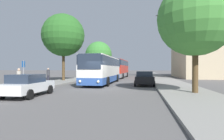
{
  "coord_description": "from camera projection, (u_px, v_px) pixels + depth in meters",
  "views": [
    {
      "loc": [
        3.75,
        -15.73,
        1.85
      ],
      "look_at": [
        -1.01,
        11.51,
        1.61
      ],
      "focal_mm": 28.0,
      "sensor_mm": 36.0,
      "label": 1
    }
  ],
  "objects": [
    {
      "name": "parked_car_left_curb",
      "position": [
        28.0,
        85.0,
        11.6
      ],
      "size": [
        2.16,
        4.17,
        1.47
      ],
      "rotation": [
        0.0,
        0.0,
        0.05
      ],
      "color": "silver",
      "rests_on": "ground_plane"
    },
    {
      "name": "bus_middle",
      "position": [
        119.0,
        68.0,
        34.99
      ],
      "size": [
        2.98,
        11.77,
        3.52
      ],
      "rotation": [
        0.0,
        0.0,
        -0.03
      ],
      "color": "gray",
      "rests_on": "ground_plane"
    },
    {
      "name": "bus_stop_sign",
      "position": [
        24.0,
        70.0,
        16.78
      ],
      "size": [
        0.08,
        0.45,
        2.47
      ],
      "color": "gray",
      "rests_on": "sidewalk_left"
    },
    {
      "name": "tree_left_far",
      "position": [
        99.0,
        55.0,
        42.33
      ],
      "size": [
        6.44,
        6.44,
        8.24
      ],
      "color": "#513D23",
      "rests_on": "sidewalk_left"
    },
    {
      "name": "tree_left_near",
      "position": [
        63.0,
        35.0,
        25.24
      ],
      "size": [
        6.09,
        6.09,
        9.55
      ],
      "color": "#513D23",
      "rests_on": "sidewalk_left"
    },
    {
      "name": "ground_plane",
      "position": [
        101.0,
        88.0,
        16.16
      ],
      "size": [
        300.0,
        300.0,
        0.0
      ],
      "primitive_type": "plane",
      "color": "#565454",
      "rests_on": "ground"
    },
    {
      "name": "pedestrian_waiting_near",
      "position": [
        19.0,
        78.0,
        14.89
      ],
      "size": [
        0.36,
        0.36,
        1.71
      ],
      "rotation": [
        0.0,
        0.0,
        6.18
      ],
      "color": "#23232D",
      "rests_on": "sidewalk_left"
    },
    {
      "name": "bus_front",
      "position": [
        103.0,
        69.0,
        21.47
      ],
      "size": [
        2.84,
        11.41,
        3.25
      ],
      "rotation": [
        0.0,
        0.0,
        -0.01
      ],
      "color": "#2D519E",
      "rests_on": "ground_plane"
    },
    {
      "name": "pedestrian_waiting_far",
      "position": [
        48.0,
        75.0,
        21.36
      ],
      "size": [
        0.36,
        0.36,
        1.75
      ],
      "rotation": [
        0.0,
        0.0,
        2.55
      ],
      "color": "#23232D",
      "rests_on": "sidewalk_left"
    },
    {
      "name": "parked_car_right_near",
      "position": [
        144.0,
        78.0,
        19.06
      ],
      "size": [
        2.11,
        4.28,
        1.54
      ],
      "rotation": [
        0.0,
        0.0,
        3.15
      ],
      "color": "black",
      "rests_on": "ground_plane"
    },
    {
      "name": "tree_right_near",
      "position": [
        195.0,
        19.0,
        12.24
      ],
      "size": [
        5.27,
        5.27,
        7.85
      ],
      "color": "#513D23",
      "rests_on": "sidewalk_right"
    },
    {
      "name": "sidewalk_left",
      "position": [
        33.0,
        86.0,
        17.36
      ],
      "size": [
        4.0,
        120.0,
        0.15
      ],
      "primitive_type": "cube",
      "color": "gray",
      "rests_on": "ground_plane"
    },
    {
      "name": "sidewalk_right",
      "position": [
        181.0,
        89.0,
        14.95
      ],
      "size": [
        4.0,
        120.0,
        0.15
      ],
      "primitive_type": "cube",
      "color": "gray",
      "rests_on": "ground_plane"
    }
  ]
}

